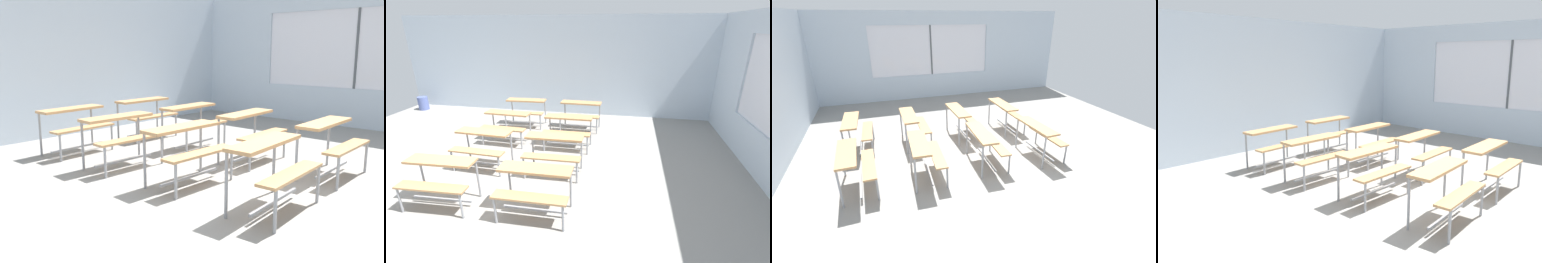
# 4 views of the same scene
# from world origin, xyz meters

# --- Properties ---
(ground) EXTENTS (10.00, 9.00, 0.05)m
(ground) POSITION_xyz_m (0.00, 0.00, -0.03)
(ground) COLOR gray
(wall_back) EXTENTS (10.00, 0.12, 3.00)m
(wall_back) POSITION_xyz_m (0.00, 4.50, 1.50)
(wall_back) COLOR silver
(wall_back) RESTS_ON ground
(desk_bench_r0c0) EXTENTS (1.13, 0.64, 0.74)m
(desk_bench_r0c0) POSITION_xyz_m (-0.32, -0.68, 0.56)
(desk_bench_r0c0) COLOR tan
(desk_bench_r0c0) RESTS_ON ground
(desk_bench_r0c1) EXTENTS (1.11, 0.61, 0.74)m
(desk_bench_r0c1) POSITION_xyz_m (1.23, -0.65, 0.56)
(desk_bench_r0c1) COLOR tan
(desk_bench_r0c1) RESTS_ON ground
(desk_bench_r1c0) EXTENTS (1.12, 0.63, 0.74)m
(desk_bench_r1c0) POSITION_xyz_m (-0.29, 0.56, 0.56)
(desk_bench_r1c0) COLOR tan
(desk_bench_r1c0) RESTS_ON ground
(desk_bench_r1c1) EXTENTS (1.11, 0.62, 0.74)m
(desk_bench_r1c1) POSITION_xyz_m (1.18, 0.59, 0.56)
(desk_bench_r1c1) COLOR tan
(desk_bench_r1c1) RESTS_ON ground
(desk_bench_r2c0) EXTENTS (1.12, 0.63, 0.74)m
(desk_bench_r2c0) POSITION_xyz_m (-0.34, 1.81, 0.56)
(desk_bench_r2c0) COLOR tan
(desk_bench_r2c0) RESTS_ON ground
(desk_bench_r2c1) EXTENTS (1.10, 0.60, 0.74)m
(desk_bench_r2c1) POSITION_xyz_m (1.18, 1.79, 0.56)
(desk_bench_r2c1) COLOR tan
(desk_bench_r2c1) RESTS_ON ground
(desk_bench_r3c0) EXTENTS (1.12, 0.64, 0.74)m
(desk_bench_r3c0) POSITION_xyz_m (-0.33, 3.04, 0.56)
(desk_bench_r3c0) COLOR tan
(desk_bench_r3c0) RESTS_ON ground
(desk_bench_r3c1) EXTENTS (1.11, 0.61, 0.74)m
(desk_bench_r3c1) POSITION_xyz_m (1.24, 3.06, 0.56)
(desk_bench_r3c1) COLOR tan
(desk_bench_r3c1) RESTS_ON ground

